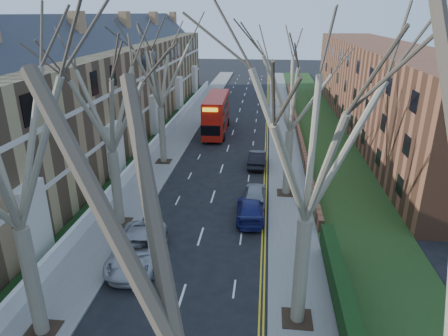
% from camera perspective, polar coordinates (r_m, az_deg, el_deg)
% --- Properties ---
extents(pavement_left, '(3.00, 102.00, 0.12)m').
position_cam_1_polar(pavement_left, '(48.95, -5.76, 5.35)').
color(pavement_left, slate).
rests_on(pavement_left, ground).
extents(pavement_right, '(3.00, 102.00, 0.12)m').
position_cam_1_polar(pavement_right, '(47.98, 8.46, 4.89)').
color(pavement_right, slate).
rests_on(pavement_right, ground).
extents(terrace_left, '(9.70, 78.00, 13.60)m').
position_cam_1_polar(terrace_left, '(42.63, -18.53, 9.54)').
color(terrace_left, '#926F4A').
rests_on(terrace_left, ground).
extents(flats_right, '(13.97, 54.00, 10.00)m').
position_cam_1_polar(flats_right, '(52.52, 21.43, 10.62)').
color(flats_right, brown).
rests_on(flats_right, ground).
extents(front_wall_left, '(0.30, 78.00, 1.00)m').
position_cam_1_polar(front_wall_left, '(41.77, -10.22, 3.10)').
color(front_wall_left, white).
rests_on(front_wall_left, ground).
extents(grass_verge_right, '(6.00, 102.00, 0.06)m').
position_cam_1_polar(grass_verge_right, '(48.37, 13.81, 4.75)').
color(grass_verge_right, '#1E3E16').
rests_on(grass_verge_right, ground).
extents(tree_left_far, '(10.15, 10.15, 14.22)m').
position_cam_1_polar(tree_left_far, '(25.31, -16.53, 10.91)').
color(tree_left_far, '#726651').
rests_on(tree_left_far, ground).
extents(tree_left_dist, '(10.50, 10.50, 14.71)m').
position_cam_1_polar(tree_left_dist, '(36.53, -9.43, 14.95)').
color(tree_left_dist, '#726651').
rests_on(tree_left_dist, ground).
extents(tree_right_mid, '(10.50, 10.50, 14.71)m').
position_cam_1_polar(tree_right_mid, '(15.63, 12.66, 6.41)').
color(tree_right_mid, '#726651').
rests_on(tree_right_mid, ground).
extents(tree_right_far, '(10.15, 10.15, 14.22)m').
position_cam_1_polar(tree_right_far, '(29.39, 9.86, 12.80)').
color(tree_right_far, '#726651').
rests_on(tree_right_far, ground).
extents(double_decker_bus, '(2.80, 10.27, 4.30)m').
position_cam_1_polar(double_decker_bus, '(47.61, -1.11, 7.55)').
color(double_decker_bus, '#AC160C').
rests_on(double_decker_bus, ground).
extents(car_left_far, '(3.03, 5.95, 1.61)m').
position_cam_1_polar(car_left_far, '(23.86, -12.30, -11.22)').
color(car_left_far, '#A8A9AE').
rests_on(car_left_far, ground).
extents(car_right_near, '(2.11, 4.80, 1.37)m').
position_cam_1_polar(car_right_near, '(27.92, 3.79, -5.91)').
color(car_right_near, navy).
rests_on(car_right_near, ground).
extents(car_right_mid, '(1.66, 4.07, 1.38)m').
position_cam_1_polar(car_right_mid, '(30.30, 4.47, -3.63)').
color(car_right_mid, gray).
rests_on(car_right_mid, ground).
extents(car_right_far, '(1.63, 4.46, 1.46)m').
position_cam_1_polar(car_right_far, '(37.40, 4.78, 1.38)').
color(car_right_far, black).
rests_on(car_right_far, ground).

